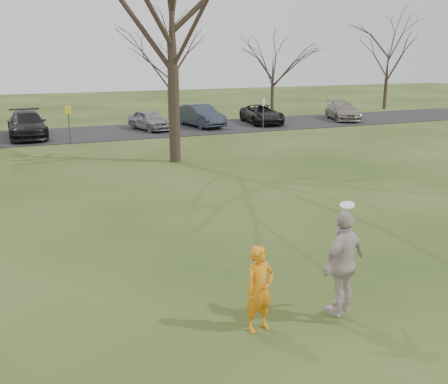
{
  "coord_description": "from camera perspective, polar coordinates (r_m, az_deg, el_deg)",
  "views": [
    {
      "loc": [
        -4.77,
        -7.77,
        4.96
      ],
      "look_at": [
        0.0,
        4.0,
        1.5
      ],
      "focal_mm": 41.42,
      "sensor_mm": 36.0,
      "label": 1
    }
  ],
  "objects": [
    {
      "name": "parking_strip",
      "position": [
        33.48,
        -13.7,
        6.33
      ],
      "size": [
        62.0,
        6.5,
        0.04
      ],
      "primitive_type": "cube",
      "color": "black",
      "rests_on": "ground"
    },
    {
      "name": "big_tree",
      "position": [
        23.84,
        -5.83,
        20.08
      ],
      "size": [
        9.0,
        9.0,
        14.0
      ],
      "primitive_type": null,
      "color": "#352821",
      "rests_on": "ground"
    },
    {
      "name": "ground",
      "position": [
        10.38,
        8.55,
        -13.49
      ],
      "size": [
        120.0,
        120.0,
        0.0
      ],
      "primitive_type": "plane",
      "color": "#1E380F",
      "rests_on": "ground"
    },
    {
      "name": "catching_play",
      "position": [
        9.94,
        13.04,
        -7.63
      ],
      "size": [
        1.28,
        0.91,
        2.15
      ],
      "color": "beige",
      "rests_on": "ground"
    },
    {
      "name": "small_tree_row",
      "position": [
        38.94,
        -8.69,
        13.51
      ],
      "size": [
        55.0,
        5.9,
        8.5
      ],
      "color": "#352821",
      "rests_on": "ground"
    },
    {
      "name": "car_3",
      "position": [
        32.85,
        -20.92,
        6.97
      ],
      "size": [
        2.2,
        5.24,
        1.51
      ],
      "primitive_type": "imported",
      "rotation": [
        0.0,
        0.0,
        0.02
      ],
      "color": "black",
      "rests_on": "parking_strip"
    },
    {
      "name": "sign_white",
      "position": [
        33.42,
        4.37,
        9.17
      ],
      "size": [
        0.35,
        0.35,
        2.08
      ],
      "color": "#47474C",
      "rests_on": "ground"
    },
    {
      "name": "car_7",
      "position": [
        39.89,
        12.98,
        8.7
      ],
      "size": [
        3.04,
        4.75,
        1.28
      ],
      "primitive_type": "imported",
      "rotation": [
        0.0,
        0.0,
        -0.31
      ],
      "color": "gray",
      "rests_on": "parking_strip"
    },
    {
      "name": "car_5",
      "position": [
        35.36,
        -2.66,
        8.43
      ],
      "size": [
        2.41,
        4.69,
        1.47
      ],
      "primitive_type": "imported",
      "rotation": [
        0.0,
        0.0,
        0.2
      ],
      "color": "#2A303F",
      "rests_on": "parking_strip"
    },
    {
      "name": "car_6",
      "position": [
        37.0,
        4.22,
        8.58
      ],
      "size": [
        2.74,
        4.93,
        1.3
      ],
      "primitive_type": "imported",
      "rotation": [
        0.0,
        0.0,
        -0.13
      ],
      "color": "black",
      "rests_on": "parking_strip"
    },
    {
      "name": "car_4",
      "position": [
        34.14,
        -8.24,
        7.88
      ],
      "size": [
        2.49,
        4.02,
        1.28
      ],
      "primitive_type": "imported",
      "rotation": [
        0.0,
        0.0,
        0.28
      ],
      "color": "gray",
      "rests_on": "parking_strip"
    },
    {
      "name": "player_defender",
      "position": [
        9.52,
        3.94,
        -10.64
      ],
      "size": [
        0.65,
        0.48,
        1.62
      ],
      "primitive_type": "imported",
      "rotation": [
        0.0,
        0.0,
        0.17
      ],
      "color": "orange",
      "rests_on": "ground"
    },
    {
      "name": "sign_yellow",
      "position": [
        30.11,
        -16.78,
        7.91
      ],
      "size": [
        0.35,
        0.35,
        2.08
      ],
      "color": "#47474C",
      "rests_on": "ground"
    }
  ]
}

